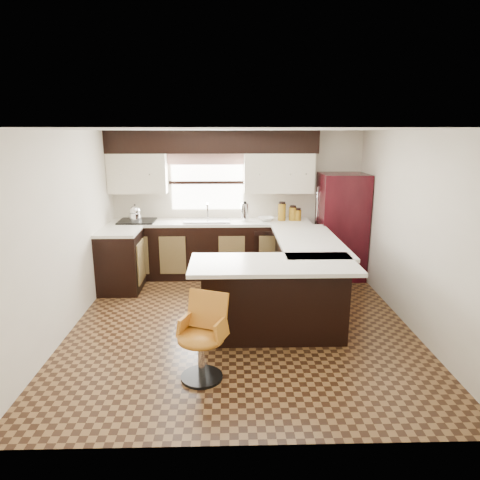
{
  "coord_description": "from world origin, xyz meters",
  "views": [
    {
      "loc": [
        -0.14,
        -5.03,
        2.37
      ],
      "look_at": [
        0.0,
        0.45,
        0.98
      ],
      "focal_mm": 32.0,
      "sensor_mm": 36.0,
      "label": 1
    }
  ],
  "objects_px": {
    "peninsula_return": "(273,300)",
    "bar_chair": "(201,339)",
    "peninsula_long": "(304,274)",
    "refrigerator": "(341,226)"
  },
  "relations": [
    {
      "from": "peninsula_return",
      "to": "bar_chair",
      "type": "xyz_separation_m",
      "value": [
        -0.8,
        -0.9,
        -0.02
      ]
    },
    {
      "from": "peninsula_long",
      "to": "peninsula_return",
      "type": "bearing_deg",
      "value": -118.3
    },
    {
      "from": "refrigerator",
      "to": "bar_chair",
      "type": "xyz_separation_m",
      "value": [
        -2.13,
        -3.05,
        -0.44
      ]
    },
    {
      "from": "peninsula_long",
      "to": "refrigerator",
      "type": "xyz_separation_m",
      "value": [
        0.81,
        1.18,
        0.41
      ]
    },
    {
      "from": "refrigerator",
      "to": "bar_chair",
      "type": "distance_m",
      "value": 3.75
    },
    {
      "from": "bar_chair",
      "to": "peninsula_long",
      "type": "bearing_deg",
      "value": 76.55
    },
    {
      "from": "peninsula_long",
      "to": "bar_chair",
      "type": "bearing_deg",
      "value": -125.26
    },
    {
      "from": "peninsula_return",
      "to": "bar_chair",
      "type": "distance_m",
      "value": 1.2
    },
    {
      "from": "peninsula_return",
      "to": "refrigerator",
      "type": "xyz_separation_m",
      "value": [
        1.33,
        2.16,
        0.41
      ]
    },
    {
      "from": "peninsula_return",
      "to": "bar_chair",
      "type": "bearing_deg",
      "value": -131.68
    }
  ]
}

